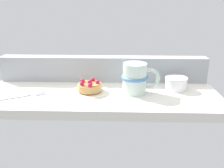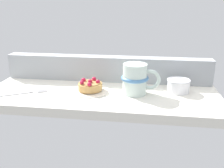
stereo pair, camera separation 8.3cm
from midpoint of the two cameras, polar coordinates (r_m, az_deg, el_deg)
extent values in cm
cube|color=silver|center=(85.43, -5.35, -2.90)|extent=(80.23, 31.06, 3.03)
cube|color=#9EA3A8|center=(95.58, -4.51, 3.50)|extent=(78.63, 5.21, 9.55)
cylinder|color=silver|center=(84.98, -7.97, -1.80)|extent=(13.29, 13.29, 0.63)
cylinder|color=silver|center=(85.04, -7.97, -1.90)|extent=(7.31, 7.31, 0.32)
cylinder|color=tan|center=(84.47, -8.02, -0.86)|extent=(8.29, 8.29, 2.33)
cylinder|color=#A37942|center=(84.04, -8.06, -0.02)|extent=(7.30, 7.30, 0.30)
sphere|color=#B71938|center=(83.87, -8.08, 0.33)|extent=(1.50, 1.50, 1.50)
sphere|color=#B71938|center=(83.62, -6.24, 0.32)|extent=(1.43, 1.43, 1.43)
sphere|color=#B71938|center=(86.45, -7.20, 0.98)|extent=(1.52, 1.52, 1.52)
sphere|color=#B71938|center=(85.77, -9.62, 0.62)|extent=(1.62, 1.62, 1.62)
sphere|color=#B71938|center=(82.72, -9.87, 0.04)|extent=(1.40, 1.40, 1.40)
sphere|color=#B71938|center=(81.28, -8.05, -0.34)|extent=(1.54, 1.54, 1.54)
cylinder|color=silver|center=(82.54, 2.41, 1.30)|extent=(8.01, 8.01, 10.31)
torus|color=#4C7FB2|center=(82.43, 2.41, 1.53)|extent=(9.25, 9.25, 1.20)
torus|color=silver|center=(82.74, 5.88, 1.26)|extent=(6.92, 1.15, 6.92)
cube|color=#B7B7BC|center=(87.00, -24.58, -2.93)|extent=(9.38, 5.51, 0.60)
cube|color=#B7B7BC|center=(87.17, -21.23, -2.44)|extent=(1.32, 1.06, 0.60)
cube|color=#B7B7BC|center=(86.43, -18.86, -2.33)|extent=(3.19, 1.88, 0.60)
cube|color=#B7B7BC|center=(87.11, -18.93, -2.17)|extent=(3.19, 1.88, 0.60)
cube|color=#B7B7BC|center=(87.80, -19.00, -2.02)|extent=(3.19, 1.88, 0.60)
cube|color=#B7B7BC|center=(88.48, -19.07, -1.86)|extent=(3.19, 1.88, 0.60)
cylinder|color=white|center=(88.38, 12.04, 0.00)|extent=(7.46, 7.46, 4.18)
torus|color=silver|center=(87.74, 12.14, 1.29)|extent=(7.92, 7.92, 0.60)
camera|label=1|loc=(0.04, -92.86, -0.99)|focal=39.47mm
camera|label=2|loc=(0.04, 87.14, 0.99)|focal=39.47mm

